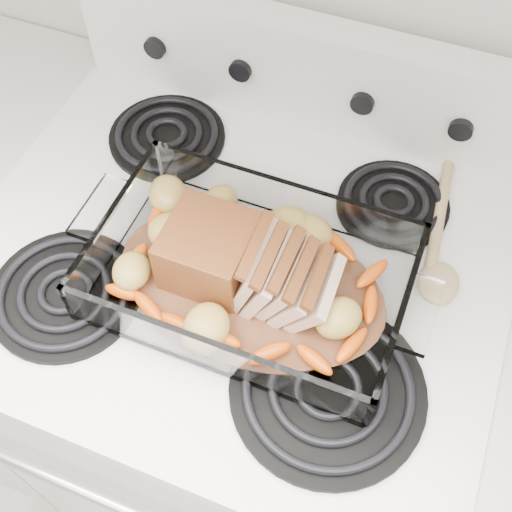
% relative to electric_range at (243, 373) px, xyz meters
% --- Properties ---
extents(electric_range, '(0.78, 0.70, 1.12)m').
position_rel_electric_range_xyz_m(electric_range, '(0.00, 0.00, 0.00)').
color(electric_range, white).
rests_on(electric_range, ground).
extents(baking_dish, '(0.41, 0.27, 0.08)m').
position_rel_electric_range_xyz_m(baking_dish, '(0.04, -0.06, 0.48)').
color(baking_dish, white).
rests_on(baking_dish, electric_range).
extents(pork_roast, '(0.23, 0.11, 0.09)m').
position_rel_electric_range_xyz_m(pork_roast, '(0.02, -0.06, 0.51)').
color(pork_roast, '#612E0D').
rests_on(pork_roast, baking_dish).
extents(roast_vegetables, '(0.38, 0.21, 0.05)m').
position_rel_electric_range_xyz_m(roast_vegetables, '(0.04, -0.02, 0.49)').
color(roast_vegetables, '#CC470D').
rests_on(roast_vegetables, baking_dish).
extents(wooden_spoon, '(0.07, 0.26, 0.02)m').
position_rel_electric_range_xyz_m(wooden_spoon, '(0.27, 0.09, 0.46)').
color(wooden_spoon, tan).
rests_on(wooden_spoon, electric_range).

